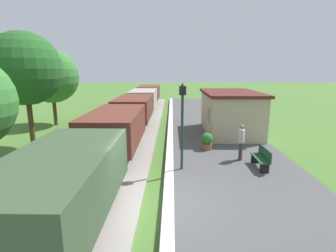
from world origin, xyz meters
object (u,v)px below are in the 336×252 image
(bench_near_hut, at_px, (262,157))
(person_waiting, at_px, (241,141))
(tree_trackside_far, at_px, (25,69))
(tree_field_left, at_px, (52,76))
(lamp_post_near, at_px, (182,111))
(bench_down_platform, at_px, (218,114))
(station_hut, at_px, (230,112))
(freight_train, at_px, (134,110))
(potted_planter, at_px, (207,141))

(bench_near_hut, distance_m, person_waiting, 1.28)
(tree_trackside_far, xyz_separation_m, tree_field_left, (-1.56, 6.41, -0.57))
(lamp_post_near, distance_m, tree_field_left, 14.08)
(bench_down_platform, bearing_deg, bench_near_hut, -90.00)
(station_hut, relative_size, lamp_post_near, 1.57)
(freight_train, height_order, tree_field_left, tree_field_left)
(freight_train, bearing_deg, bench_down_platform, 18.65)
(lamp_post_near, bearing_deg, bench_near_hut, 2.91)
(tree_field_left, bearing_deg, tree_trackside_far, -76.29)
(bench_near_hut, height_order, lamp_post_near, lamp_post_near)
(freight_train, relative_size, potted_planter, 35.59)
(bench_near_hut, relative_size, bench_down_platform, 1.00)
(bench_near_hut, height_order, person_waiting, person_waiting)
(station_hut, height_order, lamp_post_near, lamp_post_near)
(potted_planter, xyz_separation_m, tree_trackside_far, (-9.79, 0.75, 3.76))
(freight_train, xyz_separation_m, bench_near_hut, (6.82, -8.75, -0.68))
(tree_trackside_far, bearing_deg, potted_planter, -4.36)
(potted_planter, bearing_deg, bench_down_platform, 76.38)
(station_hut, xyz_separation_m, bench_near_hut, (0.02, -6.38, -0.93))
(lamp_post_near, height_order, tree_trackside_far, tree_trackside_far)
(bench_near_hut, xyz_separation_m, potted_planter, (-2.05, 2.60, 0.00))
(bench_near_hut, xyz_separation_m, lamp_post_near, (-3.48, -0.18, 2.08))
(tree_trackside_far, bearing_deg, bench_down_platform, 33.05)
(station_hut, bearing_deg, tree_field_left, 165.84)
(person_waiting, height_order, potted_planter, person_waiting)
(potted_planter, relative_size, tree_field_left, 0.15)
(station_hut, relative_size, tree_trackside_far, 0.90)
(station_hut, height_order, tree_trackside_far, tree_trackside_far)
(freight_train, distance_m, lamp_post_near, 9.63)
(potted_planter, distance_m, tree_trackside_far, 10.51)
(potted_planter, bearing_deg, bench_near_hut, -51.79)
(bench_near_hut, distance_m, lamp_post_near, 4.06)
(freight_train, relative_size, person_waiting, 19.06)
(freight_train, height_order, lamp_post_near, lamp_post_near)
(bench_near_hut, relative_size, tree_field_left, 0.25)
(station_hut, bearing_deg, bench_down_platform, 89.76)
(bench_down_platform, bearing_deg, person_waiting, -93.74)
(tree_trackside_far, relative_size, tree_field_left, 1.07)
(bench_near_hut, relative_size, lamp_post_near, 0.41)
(lamp_post_near, relative_size, tree_field_left, 0.62)
(potted_planter, height_order, tree_trackside_far, tree_trackside_far)
(bench_near_hut, bearing_deg, lamp_post_near, -177.09)
(station_hut, height_order, potted_planter, station_hut)
(freight_train, relative_size, station_hut, 5.62)
(person_waiting, distance_m, lamp_post_near, 3.47)
(freight_train, relative_size, tree_trackside_far, 5.05)
(freight_train, relative_size, tree_field_left, 5.42)
(lamp_post_near, relative_size, tree_trackside_far, 0.57)
(freight_train, height_order, tree_trackside_far, tree_trackside_far)
(bench_down_platform, relative_size, potted_planter, 1.64)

